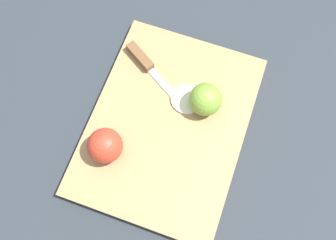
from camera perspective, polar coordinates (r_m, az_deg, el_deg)
name	(u,v)px	position (r m, az deg, el deg)	size (l,w,h in m)	color
ground_plane	(168,127)	(0.79, 0.00, -1.03)	(4.00, 4.00, 0.00)	#282D33
cutting_board	(168,125)	(0.78, 0.00, -0.77)	(0.41, 0.31, 0.02)	#A37A4C
apple_half_left	(105,145)	(0.73, -9.13, -3.67)	(0.07, 0.07, 0.07)	red
apple_half_right	(205,99)	(0.76, 5.44, 2.99)	(0.06, 0.06, 0.06)	olive
knife	(142,59)	(0.82, -3.75, 8.80)	(0.09, 0.13, 0.02)	silver
apple_slice	(187,99)	(0.79, 2.77, 3.06)	(0.06, 0.06, 0.01)	beige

